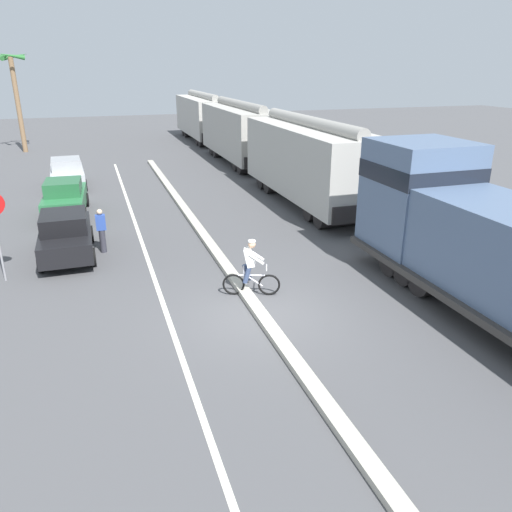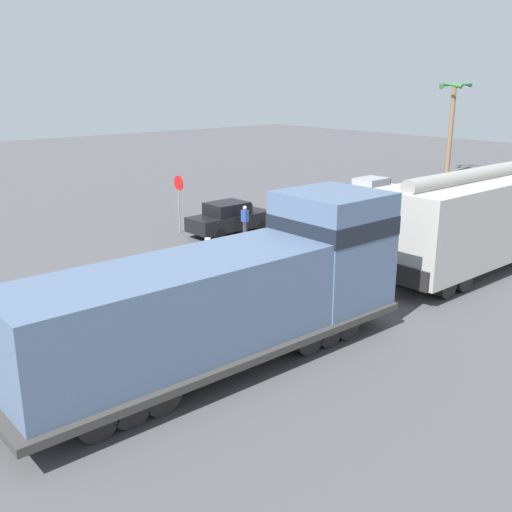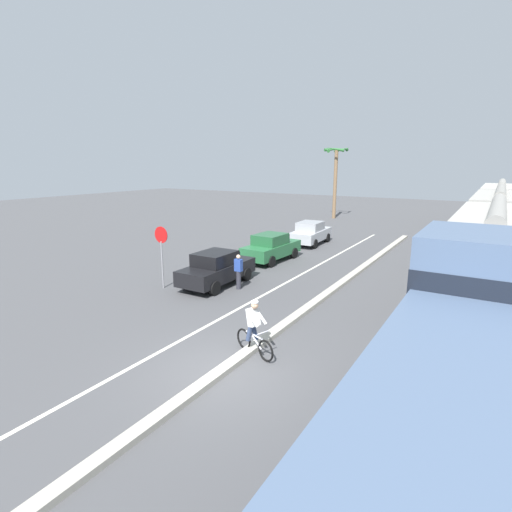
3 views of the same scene
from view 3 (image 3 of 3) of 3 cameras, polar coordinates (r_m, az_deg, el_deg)
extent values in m
plane|color=#4C4C4F|center=(11.61, -4.48, -16.09)|extent=(120.00, 120.00, 0.00)
cube|color=#B2AD9E|center=(16.37, 7.97, -6.93)|extent=(0.36, 36.00, 0.16)
cube|color=silver|center=(17.41, 0.68, -5.81)|extent=(0.14, 36.00, 0.01)
cube|color=slate|center=(6.15, 26.94, -26.24)|extent=(2.70, 9.86, 2.40)
cube|color=slate|center=(10.37, 29.69, -6.70)|extent=(2.80, 2.80, 3.50)
cube|color=black|center=(10.15, 30.20, -2.50)|extent=(2.83, 2.83, 0.56)
cylinder|color=black|center=(10.77, 28.38, -17.22)|extent=(2.40, 1.00, 1.00)
cylinder|color=black|center=(10.07, 28.07, -19.39)|extent=(2.40, 1.00, 1.00)
cylinder|color=black|center=(9.39, 27.71, -21.87)|extent=(2.40, 1.00, 1.00)
cube|color=#AEABA4|center=(18.79, 30.66, 0.52)|extent=(2.90, 10.40, 3.10)
cylinder|color=gray|center=(18.54, 31.28, 5.74)|extent=(0.60, 9.88, 0.60)
cube|color=black|center=(24.17, 30.63, 0.05)|extent=(2.61, 0.10, 0.70)
cube|color=black|center=(14.02, 29.56, -8.28)|extent=(2.61, 0.10, 0.70)
cylinder|color=black|center=(22.84, 30.39, -1.89)|extent=(2.46, 0.90, 0.90)
cylinder|color=black|center=(21.77, 30.31, -2.55)|extent=(2.46, 0.90, 0.90)
cylinder|color=black|center=(16.62, 29.75, -6.93)|extent=(2.46, 0.90, 0.90)
cylinder|color=black|center=(15.58, 29.58, -8.19)|extent=(2.46, 0.90, 0.90)
cube|color=#A7A49D|center=(30.26, 31.19, 4.59)|extent=(2.90, 10.40, 3.10)
cylinder|color=gray|center=(30.11, 31.58, 7.84)|extent=(0.60, 9.88, 0.60)
cube|color=black|center=(35.62, 31.09, 3.66)|extent=(2.61, 0.10, 0.70)
cube|color=black|center=(25.25, 30.69, 0.53)|extent=(2.61, 0.10, 0.70)
cylinder|color=black|center=(34.23, 30.95, 2.51)|extent=(2.46, 0.90, 0.90)
cylinder|color=black|center=(33.14, 30.91, 2.23)|extent=(2.46, 0.90, 0.90)
cylinder|color=black|center=(27.88, 30.69, 0.51)|extent=(2.46, 0.90, 0.90)
cylinder|color=black|center=(26.80, 30.64, 0.07)|extent=(2.46, 0.90, 0.90)
cube|color=#B0ADA6|center=(41.81, 31.43, 6.42)|extent=(2.90, 10.40, 3.10)
cylinder|color=gray|center=(41.70, 31.71, 8.78)|extent=(0.60, 9.88, 0.60)
cube|color=black|center=(47.14, 31.32, 5.51)|extent=(2.61, 0.10, 0.70)
cube|color=black|center=(36.71, 31.11, 3.89)|extent=(2.61, 0.10, 0.70)
cylinder|color=black|center=(45.73, 31.22, 4.71)|extent=(2.46, 0.90, 0.90)
cylinder|color=black|center=(44.64, 31.20, 4.55)|extent=(2.46, 0.90, 0.90)
cylinder|color=black|center=(39.33, 31.09, 3.65)|extent=(2.46, 0.90, 0.90)
cylinder|color=black|center=(38.24, 31.06, 3.43)|extent=(2.46, 0.90, 0.90)
cube|color=black|center=(18.96, -5.57, -2.18)|extent=(1.74, 4.21, 0.70)
cube|color=black|center=(18.69, -5.88, -0.36)|extent=(1.52, 1.91, 0.60)
cube|color=#1E232D|center=(19.49, -4.12, 0.09)|extent=(1.43, 0.13, 0.51)
cylinder|color=black|center=(20.53, -5.21, -1.99)|extent=(0.23, 0.64, 0.64)
cylinder|color=black|center=(19.65, -1.39, -2.63)|extent=(0.23, 0.64, 0.64)
cylinder|color=black|center=(18.58, -9.94, -3.77)|extent=(0.23, 0.64, 0.64)
cylinder|color=black|center=(17.60, -5.93, -4.59)|extent=(0.23, 0.64, 0.64)
cube|color=#286B3D|center=(23.59, 2.21, 0.92)|extent=(1.89, 4.28, 0.70)
cube|color=#225B34|center=(23.33, 2.03, 2.42)|extent=(1.59, 1.97, 0.60)
cube|color=#1E232D|center=(24.18, 3.29, 2.66)|extent=(1.43, 0.19, 0.51)
cylinder|color=black|center=(25.16, 2.21, 0.88)|extent=(0.25, 0.65, 0.64)
cylinder|color=black|center=(24.36, 5.43, 0.43)|extent=(0.25, 0.65, 0.64)
cylinder|color=black|center=(23.04, -1.22, -0.26)|extent=(0.25, 0.65, 0.64)
cylinder|color=black|center=(22.17, 2.19, -0.80)|extent=(0.25, 0.65, 0.64)
cube|color=#B7BABF|center=(28.70, 7.81, 3.01)|extent=(1.89, 4.27, 0.70)
cube|color=#9C9EA2|center=(28.45, 7.74, 4.25)|extent=(1.58, 1.97, 0.60)
cube|color=#1E232D|center=(29.38, 8.45, 4.41)|extent=(1.43, 0.18, 0.51)
cylinder|color=black|center=(30.24, 7.26, 2.87)|extent=(0.25, 0.65, 0.64)
cylinder|color=black|center=(29.70, 10.15, 2.58)|extent=(0.25, 0.65, 0.64)
cylinder|color=black|center=(27.87, 5.27, 2.05)|extent=(0.25, 0.65, 0.64)
cylinder|color=black|center=(27.28, 8.38, 1.72)|extent=(0.25, 0.65, 0.64)
torus|color=black|center=(11.94, 1.39, -13.38)|extent=(0.64, 0.28, 0.66)
torus|color=black|center=(12.68, -1.76, -11.73)|extent=(0.64, 0.28, 0.66)
cylinder|color=silver|center=(12.18, -0.24, -11.27)|extent=(0.76, 0.31, 0.05)
cylinder|color=silver|center=(12.18, 0.07, -12.19)|extent=(0.47, 0.21, 0.36)
cylinder|color=silver|center=(12.27, -0.89, -10.30)|extent=(0.04, 0.04, 0.30)
cylinder|color=silver|center=(11.76, 1.15, -10.85)|extent=(0.19, 0.46, 0.04)
cylinder|color=#38476B|center=(12.30, -0.23, -10.75)|extent=(0.33, 0.23, 0.52)
cylinder|color=#38476B|center=(12.18, -0.97, -10.99)|extent=(0.30, 0.22, 0.52)
cube|color=white|center=(11.99, -0.39, -8.71)|extent=(0.42, 0.43, 0.57)
sphere|color=tan|center=(11.80, -0.18, -7.05)|extent=(0.22, 0.22, 0.22)
cylinder|color=white|center=(11.76, -0.18, -6.59)|extent=(0.22, 0.22, 0.05)
cylinder|color=white|center=(11.94, 0.82, -8.80)|extent=(0.46, 0.24, 0.36)
cylinder|color=white|center=(11.75, -0.39, -9.17)|extent=(0.46, 0.24, 0.36)
cylinder|color=gray|center=(18.80, -13.23, -1.25)|extent=(0.07, 0.07, 2.20)
cylinder|color=red|center=(18.52, -13.41, 2.96)|extent=(0.76, 0.03, 0.76)
cylinder|color=white|center=(18.53, -13.38, 2.97)|extent=(0.48, 0.02, 0.48)
cylinder|color=#846647|center=(42.49, 11.23, 9.96)|extent=(0.36, 0.36, 6.95)
cone|color=#2D7033|center=(42.32, 12.69, 14.66)|extent=(0.65, 1.84, 0.39)
cone|color=#2D7033|center=(43.18, 12.19, 14.65)|extent=(1.84, 0.83, 0.62)
cone|color=#2D7033|center=(43.26, 10.89, 14.70)|extent=(1.47, 1.55, 0.41)
cone|color=#2D7033|center=(42.36, 10.20, 14.77)|extent=(1.11, 1.77, 0.71)
cone|color=#2D7033|center=(41.57, 11.24, 14.76)|extent=(1.86, 0.65, 0.60)
cylinder|color=#33333D|center=(18.35, -2.50, -3.45)|extent=(0.22, 0.22, 0.85)
cube|color=#2D4CA5|center=(18.16, -2.52, -1.32)|extent=(0.34, 0.22, 0.56)
sphere|color=beige|center=(18.07, -2.54, -0.12)|extent=(0.20, 0.20, 0.20)
camera|label=1|loc=(10.46, -78.60, 6.75)|focal=35.00mm
camera|label=2|loc=(12.20, 137.39, -1.63)|focal=42.00mm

